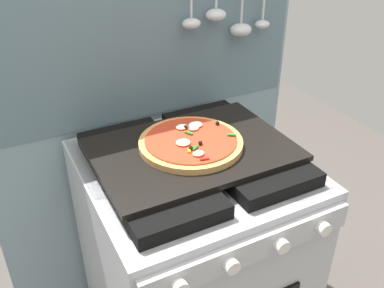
% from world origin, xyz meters
% --- Properties ---
extents(kitchen_backsplash, '(1.10, 0.09, 1.55)m').
position_xyz_m(kitchen_backsplash, '(0.00, 0.33, 0.79)').
color(kitchen_backsplash, '#7A939E').
rests_on(kitchen_backsplash, ground_plane).
extents(stove, '(0.60, 0.64, 0.90)m').
position_xyz_m(stove, '(-0.00, -0.00, 0.45)').
color(stove, '#B7BABF').
rests_on(stove, ground_plane).
extents(baking_tray, '(0.54, 0.38, 0.02)m').
position_xyz_m(baking_tray, '(0.00, 0.00, 0.91)').
color(baking_tray, black).
rests_on(baking_tray, stove).
extents(pizza_left, '(0.29, 0.29, 0.03)m').
position_xyz_m(pizza_left, '(0.00, 0.01, 0.93)').
color(pizza_left, tan).
rests_on(pizza_left, baking_tray).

